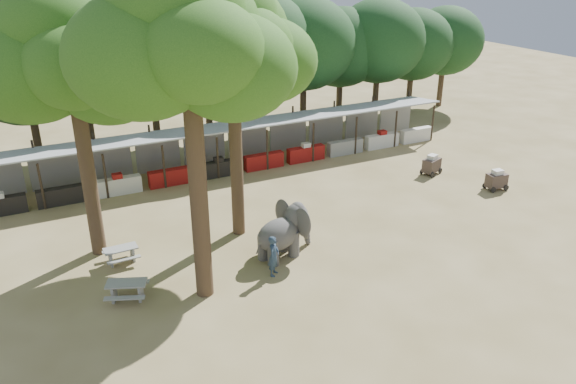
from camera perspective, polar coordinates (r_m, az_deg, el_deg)
name	(u,v)px	position (r m, az deg, el deg)	size (l,w,h in m)	color
ground	(368,280)	(22.42, 8.16, -8.80)	(100.00, 100.00, 0.00)	brown
vendor_stalls	(235,148)	(33.05, -5.38, 4.46)	(28.00, 2.99, 2.80)	#979B9F
yard_tree_left	(66,57)	(22.92, -21.65, 12.62)	(7.10, 6.90, 11.02)	#332316
yard_tree_center	(182,42)	(18.45, -10.72, 14.74)	(7.10, 6.90, 12.04)	#332316
yard_tree_back	(227,40)	(23.24, -6.25, 15.07)	(7.10, 6.90, 11.36)	#332316
backdrop_trees	(202,59)	(36.69, -8.72, 13.20)	(46.46, 5.95, 8.33)	#332316
elephant	(285,231)	(23.37, -0.34, -4.00)	(2.98, 2.18, 2.21)	#3F3D3C
handler	(274,256)	(22.11, -1.46, -6.50)	(0.61, 0.40, 1.69)	#26384C
picnic_table_near	(127,288)	(21.65, -16.05, -9.38)	(1.83, 1.75, 0.72)	gray
picnic_table_far	(121,253)	(24.11, -16.59, -5.95)	(1.37, 1.23, 0.67)	gray
cart_front	(497,180)	(31.98, 20.42, 1.17)	(1.22, 0.86, 1.12)	#372A25
cart_back	(432,165)	(33.12, 14.39, 2.72)	(1.37, 1.12, 1.15)	#372A25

